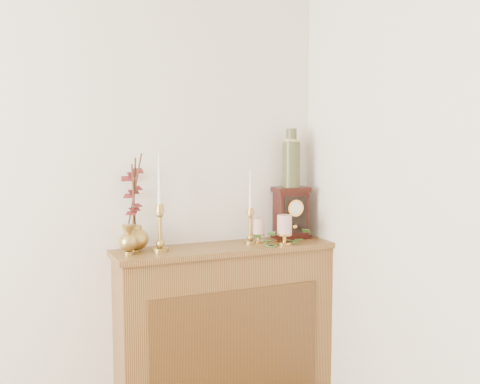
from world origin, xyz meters
name	(u,v)px	position (x,y,z in m)	size (l,w,h in m)	color
console_shelf	(226,333)	(1.40, 2.10, 0.44)	(1.24, 0.34, 0.93)	olive
candlestick_left	(160,220)	(1.03, 2.09, 1.10)	(0.09, 0.09, 0.51)	tan
candlestick_center	(250,220)	(1.55, 2.10, 1.07)	(0.07, 0.07, 0.41)	tan
bud_vase	(128,240)	(0.86, 2.08, 1.01)	(0.10, 0.10, 0.15)	tan
ginger_jar	(134,207)	(0.91, 2.19, 1.16)	(0.21, 0.22, 0.51)	tan
pillar_candle_left	(258,229)	(1.60, 2.10, 1.01)	(0.08, 0.08, 0.15)	#BD9142
pillar_candle_right	(284,228)	(1.71, 2.00, 1.02)	(0.09, 0.09, 0.18)	#BD9142
ivy_garland	(282,240)	(1.73, 2.07, 0.94)	(0.46, 0.16, 0.08)	#44762D
mantel_clock	(291,213)	(1.84, 2.16, 1.08)	(0.21, 0.15, 0.30)	black
ceramic_vase	(291,161)	(1.84, 2.16, 1.39)	(0.11, 0.11, 0.34)	#183023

